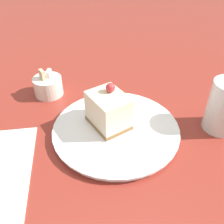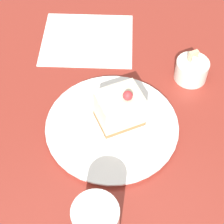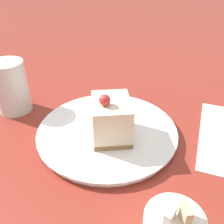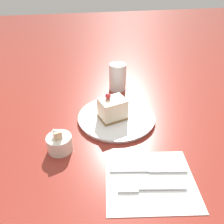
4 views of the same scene
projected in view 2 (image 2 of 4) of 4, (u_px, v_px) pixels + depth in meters
name	position (u px, v px, depth m)	size (l,w,h in m)	color
ground_plane	(96.00, 124.00, 0.72)	(4.00, 4.00, 0.00)	maroon
plate	(112.00, 126.00, 0.71)	(0.25, 0.25, 0.01)	white
cake_slice	(120.00, 108.00, 0.68)	(0.08, 0.09, 0.09)	olive
napkin	(87.00, 39.00, 0.87)	(0.21, 0.24, 0.00)	white
fork	(94.00, 31.00, 0.88)	(0.05, 0.16, 0.00)	silver
knife	(78.00, 45.00, 0.85)	(0.05, 0.19, 0.00)	silver
sugar_bowl	(192.00, 70.00, 0.78)	(0.07, 0.07, 0.07)	silver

